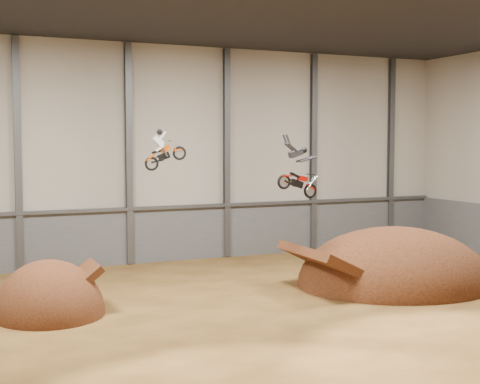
% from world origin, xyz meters
% --- Properties ---
extents(floor, '(40.00, 40.00, 0.00)m').
position_xyz_m(floor, '(0.00, 0.00, 0.00)').
color(floor, '#4C3114').
rests_on(floor, ground).
extents(back_wall, '(40.00, 0.10, 14.00)m').
position_xyz_m(back_wall, '(0.00, 15.00, 7.00)').
color(back_wall, '#A7A094').
rests_on(back_wall, ground).
extents(ceiling, '(40.00, 40.00, 0.00)m').
position_xyz_m(ceiling, '(0.00, 0.00, 14.00)').
color(ceiling, black).
rests_on(ceiling, back_wall).
extents(lower_band_back, '(39.80, 0.18, 3.50)m').
position_xyz_m(lower_band_back, '(0.00, 14.90, 1.75)').
color(lower_band_back, '#55585D').
rests_on(lower_band_back, ground).
extents(steel_rail, '(39.80, 0.35, 0.20)m').
position_xyz_m(steel_rail, '(0.00, 14.75, 3.55)').
color(steel_rail, '#47494F').
rests_on(steel_rail, lower_band_back).
extents(steel_column_1, '(0.40, 0.36, 13.90)m').
position_xyz_m(steel_column_1, '(-10.00, 14.80, 7.00)').
color(steel_column_1, '#47494F').
rests_on(steel_column_1, ground).
extents(steel_column_2, '(0.40, 0.36, 13.90)m').
position_xyz_m(steel_column_2, '(-3.33, 14.80, 7.00)').
color(steel_column_2, '#47494F').
rests_on(steel_column_2, ground).
extents(steel_column_3, '(0.40, 0.36, 13.90)m').
position_xyz_m(steel_column_3, '(3.33, 14.80, 7.00)').
color(steel_column_3, '#47494F').
rests_on(steel_column_3, ground).
extents(steel_column_4, '(0.40, 0.36, 13.90)m').
position_xyz_m(steel_column_4, '(10.00, 14.80, 7.00)').
color(steel_column_4, '#47494F').
rests_on(steel_column_4, ground).
extents(steel_column_5, '(0.40, 0.36, 13.90)m').
position_xyz_m(steel_column_5, '(16.67, 14.80, 7.00)').
color(steel_column_5, '#47494F').
rests_on(steel_column_5, ground).
extents(takeoff_ramp, '(4.93, 5.69, 4.93)m').
position_xyz_m(takeoff_ramp, '(-9.81, 4.15, 0.00)').
color(takeoff_ramp, '#371A0D').
rests_on(takeoff_ramp, ground).
extents(landing_ramp, '(10.90, 9.64, 6.29)m').
position_xyz_m(landing_ramp, '(8.39, 3.12, 0.00)').
color(landing_ramp, '#371A0D').
rests_on(landing_ramp, ground).
extents(fmx_rider_a, '(2.90, 1.12, 2.70)m').
position_xyz_m(fmx_rider_a, '(-3.33, 6.72, 7.61)').
color(fmx_rider_a, '#C84600').
extents(fmx_rider_b, '(3.83, 1.00, 3.52)m').
position_xyz_m(fmx_rider_b, '(2.30, 3.28, 6.51)').
color(fmx_rider_b, '#B80D07').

